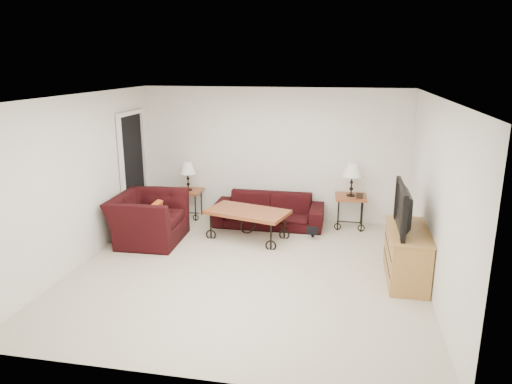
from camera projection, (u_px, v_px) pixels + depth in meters
The scene contains 20 objects.
ground at pixel (247, 270), 6.92m from camera, with size 5.00×5.00×0.00m, color beige.
wall_back at pixel (274, 155), 8.95m from camera, with size 5.00×0.02×2.50m, color silver.
wall_front at pixel (188, 258), 4.22m from camera, with size 5.00×0.02×2.50m, color silver.
wall_left at pixel (82, 180), 7.04m from camera, with size 0.02×5.00×2.50m, color silver.
wall_right at pixel (435, 197), 6.13m from camera, with size 0.02×5.00×2.50m, color silver.
ceiling at pixel (246, 96), 6.25m from camera, with size 5.00×5.00×0.00m, color white.
doorway at pixel (133, 171), 8.66m from camera, with size 0.08×0.94×2.04m, color black.
sofa at pixel (269, 210), 8.75m from camera, with size 2.00×0.78×0.59m, color black.
side_table_left at pixel (189, 204), 9.22m from camera, with size 0.50×0.50×0.55m, color #9C4A27.
side_table_right at pixel (350, 212), 8.65m from camera, with size 0.55×0.55×0.60m, color #9C4A27.
lamp_left at pixel (188, 176), 9.08m from camera, with size 0.31×0.31×0.55m, color black, non-canonical shape.
lamp_right at pixel (352, 180), 8.50m from camera, with size 0.34×0.34×0.60m, color black, non-canonical shape.
photo_frame_left at pixel (178, 189), 9.02m from camera, with size 0.11×0.01×0.09m, color black.
photo_frame_right at pixel (360, 196), 8.39m from camera, with size 0.12×0.02×0.10m, color black.
coffee_table at pixel (248, 225), 8.10m from camera, with size 1.35×0.73×0.51m, color #9C4A27.
armchair at pixel (148, 218), 7.96m from camera, with size 1.23×1.08×0.80m, color black.
throw_pillow at pixel (155, 213), 7.86m from camera, with size 0.36×0.10×0.36m, color #D3521B.
tv_stand at pixel (407, 255), 6.55m from camera, with size 0.51×1.21×0.73m, color #BE8C46.
television at pixel (409, 208), 6.37m from camera, with size 1.09×0.14×0.63m, color black.
backpack at pixel (313, 227), 8.17m from camera, with size 0.31×0.24×0.40m, color black.
Camera 1 is at (1.33, -6.23, 2.94)m, focal length 33.24 mm.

